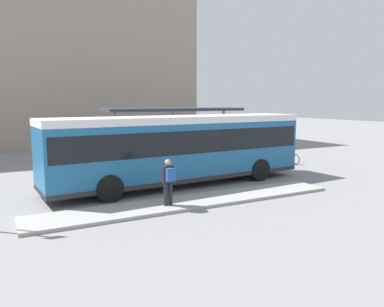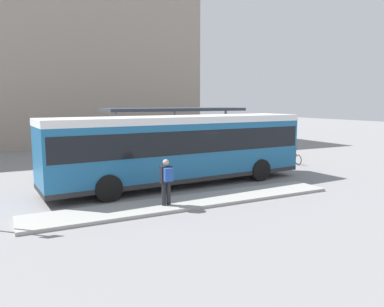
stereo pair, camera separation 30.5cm
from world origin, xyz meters
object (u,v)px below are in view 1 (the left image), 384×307
bicycle_red (292,158)px  potted_planter_near_shelter (197,158)px  bicycle_white (275,155)px  city_bus (180,145)px  bicycle_blue (282,156)px  pedestrian_waiting (169,179)px

bicycle_red → potted_planter_near_shelter: size_ratio=1.10×
bicycle_white → potted_planter_near_shelter: potted_planter_near_shelter is taller
city_bus → bicycle_white: city_bus is taller
bicycle_blue → bicycle_white: 0.75m
pedestrian_waiting → bicycle_blue: bearing=-60.2°
bicycle_blue → pedestrian_waiting: bearing=124.9°
bicycle_blue → bicycle_white: size_ratio=1.07×
bicycle_blue → potted_planter_near_shelter: potted_planter_near_shelter is taller
bicycle_red → potted_planter_near_shelter: potted_planter_near_shelter is taller
city_bus → bicycle_blue: (8.71, 2.88, -1.49)m
city_bus → bicycle_blue: 9.29m
pedestrian_waiting → bicycle_white: bearing=-57.6°
city_bus → bicycle_blue: bearing=14.7°
pedestrian_waiting → bicycle_white: (10.93, 6.95, -0.73)m
pedestrian_waiting → bicycle_blue: size_ratio=0.95×
pedestrian_waiting → bicycle_red: 12.28m
bicycle_blue → potted_planter_near_shelter: 6.37m
bicycle_white → potted_planter_near_shelter: (-6.46, -0.91, 0.37)m
city_bus → pedestrian_waiting: (-2.12, -3.33, -0.79)m
pedestrian_waiting → bicycle_white: pedestrian_waiting is taller
bicycle_red → bicycle_blue: (-0.14, 0.74, 0.05)m
bicycle_white → potted_planter_near_shelter: size_ratio=1.19×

